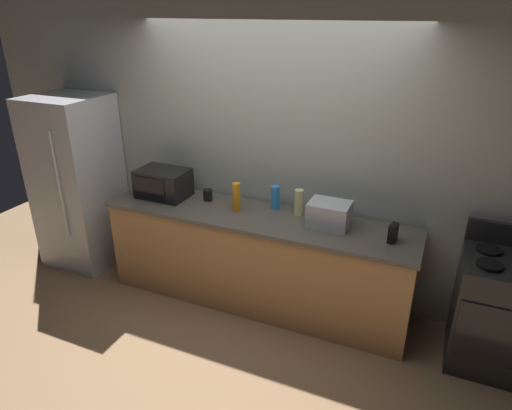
{
  "coord_description": "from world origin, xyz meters",
  "views": [
    {
      "loc": [
        1.45,
        -2.92,
        2.6
      ],
      "look_at": [
        0.0,
        0.4,
        1.0
      ],
      "focal_mm": 31.7,
      "sensor_mm": 36.0,
      "label": 1
    }
  ],
  "objects_px": {
    "microwave": "(163,183)",
    "toaster_oven": "(329,214)",
    "cordless_phone": "(393,233)",
    "stove_range": "(496,312)",
    "bottle_dish_soap": "(236,197)",
    "mug_black": "(208,195)",
    "refrigerator": "(78,182)",
    "bottle_spray_cleaner": "(275,197)",
    "bottle_vinegar": "(299,202)"
  },
  "relations": [
    {
      "from": "cordless_phone",
      "to": "mug_black",
      "type": "relative_size",
      "value": 1.38
    },
    {
      "from": "stove_range",
      "to": "refrigerator",
      "type": "bearing_deg",
      "value": -180.0
    },
    {
      "from": "microwave",
      "to": "cordless_phone",
      "type": "distance_m",
      "value": 2.18
    },
    {
      "from": "toaster_oven",
      "to": "cordless_phone",
      "type": "relative_size",
      "value": 2.27
    },
    {
      "from": "microwave",
      "to": "toaster_oven",
      "type": "relative_size",
      "value": 1.41
    },
    {
      "from": "cordless_phone",
      "to": "bottle_vinegar",
      "type": "height_order",
      "value": "bottle_vinegar"
    },
    {
      "from": "bottle_spray_cleaner",
      "to": "refrigerator",
      "type": "bearing_deg",
      "value": -174.5
    },
    {
      "from": "bottle_spray_cleaner",
      "to": "mug_black",
      "type": "bearing_deg",
      "value": -173.23
    },
    {
      "from": "stove_range",
      "to": "cordless_phone",
      "type": "bearing_deg",
      "value": -178.84
    },
    {
      "from": "microwave",
      "to": "stove_range",
      "type": "bearing_deg",
      "value": -0.92
    },
    {
      "from": "bottle_dish_soap",
      "to": "mug_black",
      "type": "xyz_separation_m",
      "value": [
        -0.35,
        0.1,
        -0.08
      ]
    },
    {
      "from": "microwave",
      "to": "bottle_vinegar",
      "type": "xyz_separation_m",
      "value": [
        1.34,
        0.12,
        -0.02
      ]
    },
    {
      "from": "stove_range",
      "to": "microwave",
      "type": "height_order",
      "value": "microwave"
    },
    {
      "from": "microwave",
      "to": "bottle_spray_cleaner",
      "type": "xyz_separation_m",
      "value": [
        1.1,
        0.16,
        -0.03
      ]
    },
    {
      "from": "cordless_phone",
      "to": "bottle_spray_cleaner",
      "type": "relative_size",
      "value": 0.69
    },
    {
      "from": "stove_range",
      "to": "toaster_oven",
      "type": "relative_size",
      "value": 3.18
    },
    {
      "from": "microwave",
      "to": "bottle_spray_cleaner",
      "type": "distance_m",
      "value": 1.11
    },
    {
      "from": "bottle_spray_cleaner",
      "to": "cordless_phone",
      "type": "bearing_deg",
      "value": -11.73
    },
    {
      "from": "stove_range",
      "to": "bottle_spray_cleaner",
      "type": "xyz_separation_m",
      "value": [
        -1.9,
        0.21,
        0.55
      ]
    },
    {
      "from": "bottle_vinegar",
      "to": "stove_range",
      "type": "bearing_deg",
      "value": -5.82
    },
    {
      "from": "cordless_phone",
      "to": "bottle_vinegar",
      "type": "distance_m",
      "value": 0.86
    },
    {
      "from": "bottle_dish_soap",
      "to": "bottle_spray_cleaner",
      "type": "relative_size",
      "value": 1.2
    },
    {
      "from": "bottle_dish_soap",
      "to": "bottle_vinegar",
      "type": "xyz_separation_m",
      "value": [
        0.54,
        0.14,
        -0.01
      ]
    },
    {
      "from": "stove_range",
      "to": "microwave",
      "type": "xyz_separation_m",
      "value": [
        -3.0,
        0.05,
        0.57
      ]
    },
    {
      "from": "refrigerator",
      "to": "toaster_oven",
      "type": "xyz_separation_m",
      "value": [
        2.69,
        0.06,
        0.1
      ]
    },
    {
      "from": "bottle_dish_soap",
      "to": "refrigerator",
      "type": "bearing_deg",
      "value": -179.07
    },
    {
      "from": "toaster_oven",
      "to": "bottle_spray_cleaner",
      "type": "height_order",
      "value": "bottle_spray_cleaner"
    },
    {
      "from": "stove_range",
      "to": "bottle_dish_soap",
      "type": "relative_size",
      "value": 4.13
    },
    {
      "from": "refrigerator",
      "to": "bottle_dish_soap",
      "type": "distance_m",
      "value": 1.85
    },
    {
      "from": "bottle_dish_soap",
      "to": "bottle_vinegar",
      "type": "relative_size",
      "value": 1.12
    },
    {
      "from": "microwave",
      "to": "refrigerator",
      "type": "bearing_deg",
      "value": -177.38
    },
    {
      "from": "toaster_oven",
      "to": "cordless_phone",
      "type": "xyz_separation_m",
      "value": [
        0.53,
        -0.08,
        -0.03
      ]
    },
    {
      "from": "stove_range",
      "to": "toaster_oven",
      "type": "xyz_separation_m",
      "value": [
        -1.36,
        0.06,
        0.54
      ]
    },
    {
      "from": "refrigerator",
      "to": "stove_range",
      "type": "xyz_separation_m",
      "value": [
        4.05,
        0.0,
        -0.44
      ]
    },
    {
      "from": "stove_range",
      "to": "mug_black",
      "type": "distance_m",
      "value": 2.61
    },
    {
      "from": "toaster_oven",
      "to": "bottle_dish_soap",
      "type": "bearing_deg",
      "value": -177.94
    },
    {
      "from": "bottle_vinegar",
      "to": "bottle_spray_cleaner",
      "type": "distance_m",
      "value": 0.24
    },
    {
      "from": "refrigerator",
      "to": "toaster_oven",
      "type": "bearing_deg",
      "value": 1.28
    },
    {
      "from": "toaster_oven",
      "to": "bottle_dish_soap",
      "type": "xyz_separation_m",
      "value": [
        -0.85,
        -0.03,
        0.03
      ]
    },
    {
      "from": "refrigerator",
      "to": "bottle_spray_cleaner",
      "type": "distance_m",
      "value": 2.16
    },
    {
      "from": "stove_range",
      "to": "cordless_phone",
      "type": "relative_size",
      "value": 7.2
    },
    {
      "from": "refrigerator",
      "to": "bottle_spray_cleaner",
      "type": "xyz_separation_m",
      "value": [
        2.15,
        0.21,
        0.11
      ]
    },
    {
      "from": "toaster_oven",
      "to": "mug_black",
      "type": "distance_m",
      "value": 1.2
    },
    {
      "from": "microwave",
      "to": "toaster_oven",
      "type": "distance_m",
      "value": 1.64
    },
    {
      "from": "microwave",
      "to": "mug_black",
      "type": "relative_size",
      "value": 4.42
    },
    {
      "from": "cordless_phone",
      "to": "stove_range",
      "type": "bearing_deg",
      "value": 11.91
    },
    {
      "from": "stove_range",
      "to": "microwave",
      "type": "distance_m",
      "value": 3.05
    },
    {
      "from": "mug_black",
      "to": "cordless_phone",
      "type": "bearing_deg",
      "value": -4.79
    },
    {
      "from": "refrigerator",
      "to": "stove_range",
      "type": "bearing_deg",
      "value": 0.0
    },
    {
      "from": "bottle_vinegar",
      "to": "microwave",
      "type": "bearing_deg",
      "value": -174.81
    }
  ]
}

